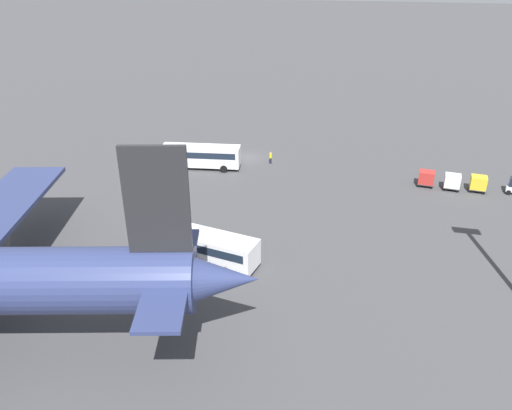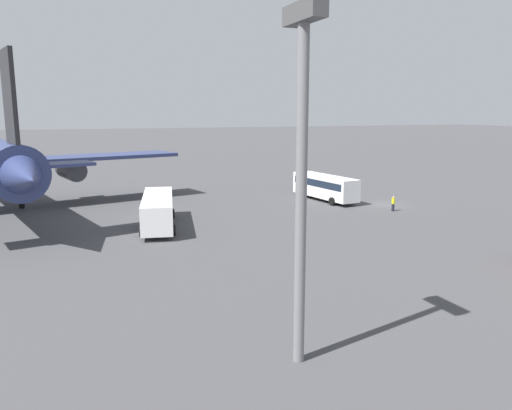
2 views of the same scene
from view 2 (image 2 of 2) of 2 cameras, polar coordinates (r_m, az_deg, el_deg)
ground_plane at (r=63.49m, az=14.38°, el=0.06°), size 600.00×600.00×0.00m
shuttle_bus_near at (r=64.76m, az=7.88°, el=2.21°), size 11.14×3.96×3.20m
shuttle_bus_far at (r=50.26m, az=-11.16°, el=-0.38°), size 12.82×5.37×3.08m
worker_person at (r=59.42m, az=15.40°, el=0.15°), size 0.38×0.38×1.74m
light_pole at (r=21.40m, az=5.27°, el=6.46°), size 2.80×0.70×15.63m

